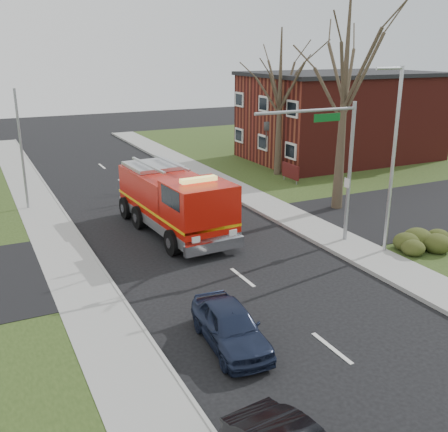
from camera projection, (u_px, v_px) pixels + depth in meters
name	position (u px, v px, depth m)	size (l,w,h in m)	color
ground	(242.00, 278.00, 21.74)	(120.00, 120.00, 0.00)	black
sidewalk_right	(360.00, 252.00, 24.33)	(2.40, 80.00, 0.15)	#9B9A95
sidewalk_left	(93.00, 307.00, 19.11)	(2.40, 80.00, 0.15)	#9B9A95
brick_building	(341.00, 116.00, 44.01)	(15.40, 10.40, 7.25)	maroon
health_center_sign	(290.00, 171.00, 36.58)	(0.12, 2.00, 1.40)	#4D1212
hedge_corner	(422.00, 239.00, 24.51)	(2.80, 2.00, 0.90)	#2B3212
bare_tree_near	(345.00, 80.00, 28.61)	(6.00, 6.00, 12.00)	#382E21
bare_tree_far	(280.00, 87.00, 37.21)	(5.25, 5.25, 10.50)	#382E21
traffic_signal_mast	(329.00, 149.00, 23.78)	(5.29, 0.18, 6.80)	gray
streetlight_pole	(392.00, 157.00, 22.94)	(1.48, 0.16, 8.40)	#B7BABF
utility_pole_far	(22.00, 151.00, 29.76)	(0.14, 0.14, 7.00)	gray
fire_engine	(175.00, 203.00, 26.68)	(3.69, 8.77, 3.47)	#B91208
parked_car_maroon	(230.00, 326.00, 16.60)	(1.62, 4.04, 1.38)	#1A223B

